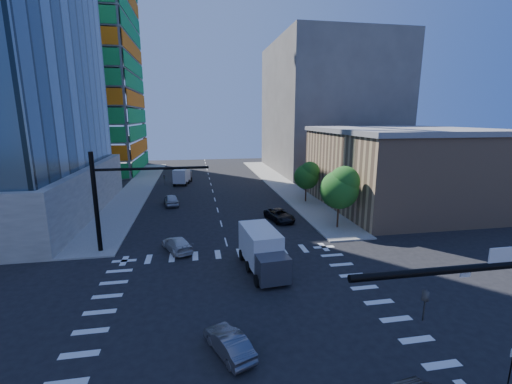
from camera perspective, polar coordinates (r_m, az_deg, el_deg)
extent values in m
plane|color=black|center=(23.41, -2.19, -18.61)|extent=(160.00, 160.00, 0.00)
cube|color=silver|center=(23.41, -2.19, -18.60)|extent=(20.00, 20.00, 0.01)
cube|color=gray|center=(62.93, 4.00, 1.42)|extent=(5.00, 60.00, 0.15)
cube|color=gray|center=(61.84, -19.08, 0.56)|extent=(5.00, 60.00, 0.15)
cube|color=green|center=(83.70, -19.70, 20.29)|extent=(0.12, 24.00, 49.00)
cube|color=orange|center=(74.62, -31.57, 20.29)|extent=(24.00, 0.12, 49.00)
cube|color=tan|center=(50.71, 23.12, 3.42)|extent=(20.00, 22.00, 10.00)
cube|color=slate|center=(50.24, 23.64, 9.39)|extent=(20.50, 22.50, 0.60)
cube|color=#595450|center=(80.58, 11.79, 13.56)|extent=(24.00, 30.00, 28.00)
cylinder|color=black|center=(13.24, 35.55, -9.96)|extent=(10.00, 0.24, 0.24)
imported|color=black|center=(12.11, 26.19, -16.60)|extent=(0.16, 0.20, 1.00)
cube|color=white|center=(13.13, 35.74, -8.54)|extent=(0.90, 0.04, 0.50)
cylinder|color=black|center=(33.42, -25.15, -1.60)|extent=(0.40, 0.40, 9.00)
cylinder|color=black|center=(31.92, -16.93, 3.76)|extent=(10.00, 0.24, 0.24)
imported|color=black|center=(32.00, -15.03, 1.89)|extent=(0.16, 0.20, 1.00)
cylinder|color=#382316|center=(38.67, 13.47, -4.11)|extent=(0.20, 0.20, 2.27)
sphere|color=#174A13|center=(37.92, 13.70, 0.37)|extent=(4.16, 4.16, 4.16)
sphere|color=#2B7125|center=(37.63, 14.52, 1.75)|extent=(3.25, 3.25, 3.25)
cylinder|color=#382316|center=(49.65, 8.29, -0.45)|extent=(0.20, 0.20, 1.92)
sphere|color=#174A13|center=(49.14, 8.38, 2.52)|extent=(3.52, 3.52, 3.52)
sphere|color=#2B7125|center=(48.85, 8.97, 3.43)|extent=(2.75, 2.75, 2.75)
cylinder|color=black|center=(20.46, 36.70, -22.72)|extent=(0.06, 0.06, 2.20)
imported|color=black|center=(40.68, 3.93, -3.86)|extent=(3.29, 5.24, 1.35)
imported|color=silver|center=(32.53, -13.01, -8.46)|extent=(3.34, 4.80, 1.29)
imported|color=#AEB0B6|center=(49.06, -13.94, -1.25)|extent=(2.49, 4.77, 1.55)
imported|color=#57565C|center=(19.42, -4.56, -23.79)|extent=(2.61, 3.92, 1.22)
cube|color=silver|center=(27.27, 1.26, -9.42)|extent=(2.89, 5.26, 2.63)
cube|color=#3B3C42|center=(27.52, 1.26, -10.69)|extent=(2.48, 2.03, 1.92)
cube|color=#BDBCBF|center=(64.17, -12.09, 2.88)|extent=(3.03, 4.89, 2.36)
cube|color=#3B3C42|center=(64.27, -12.06, 2.37)|extent=(2.37, 2.02, 1.73)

